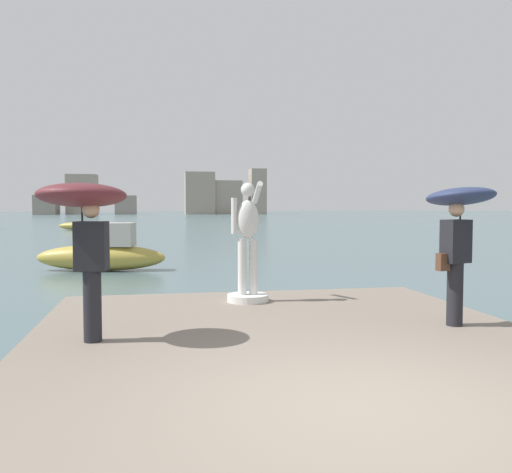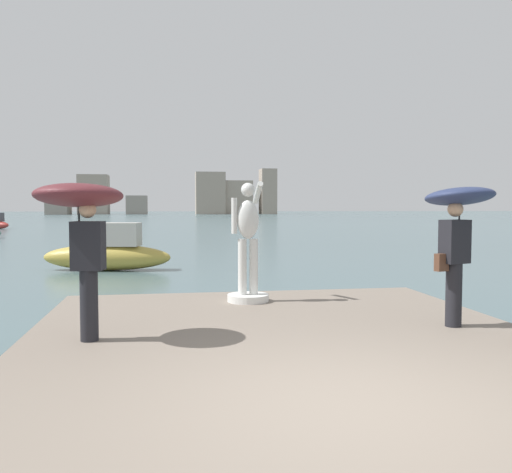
{
  "view_description": "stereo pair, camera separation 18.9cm",
  "coord_description": "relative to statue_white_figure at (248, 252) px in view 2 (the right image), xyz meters",
  "views": [
    {
      "loc": [
        -1.68,
        -4.27,
        2.06
      ],
      "look_at": [
        0.0,
        4.87,
        1.55
      ],
      "focal_mm": 38.27,
      "sensor_mm": 36.0,
      "label": 1
    },
    {
      "loc": [
        -1.49,
        -4.3,
        2.06
      ],
      "look_at": [
        0.0,
        4.87,
        1.55
      ],
      "focal_mm": 38.27,
      "sensor_mm": 36.0,
      "label": 2
    }
  ],
  "objects": [
    {
      "name": "ground_plane",
      "position": [
        0.11,
        34.92,
        -1.26
      ],
      "size": [
        400.0,
        400.0,
        0.0
      ],
      "primitive_type": "plane",
      "color": "#4C666B"
    },
    {
      "name": "pier",
      "position": [
        0.11,
        -3.49,
        -1.06
      ],
      "size": [
        6.68,
        9.19,
        0.4
      ],
      "primitive_type": "cube",
      "color": "slate",
      "rests_on": "ground"
    },
    {
      "name": "statue_white_figure",
      "position": [
        0.0,
        0.0,
        0.0
      ],
      "size": [
        0.73,
        0.93,
        2.11
      ],
      "color": "silver",
      "rests_on": "pier"
    },
    {
      "name": "onlooker_left",
      "position": [
        -2.43,
        -2.42,
        0.72
      ],
      "size": [
        1.26,
        1.27,
        1.97
      ],
      "color": "black",
      "rests_on": "pier"
    },
    {
      "name": "onlooker_right",
      "position": [
        2.59,
        -2.39,
        0.63
      ],
      "size": [
        1.18,
        1.2,
        1.97
      ],
      "color": "black",
      "rests_on": "pier"
    },
    {
      "name": "boat_mid",
      "position": [
        -3.27,
        8.71,
        -0.7
      ],
      "size": [
        4.26,
        1.8,
        1.54
      ],
      "color": "#B2993D",
      "rests_on": "ground"
    },
    {
      "name": "boat_far",
      "position": [
        -8.08,
        40.73,
        -0.91
      ],
      "size": [
        4.24,
        2.0,
        0.71
      ],
      "color": "#B2993D",
      "rests_on": "ground"
    },
    {
      "name": "distant_skyline",
      "position": [
        1.63,
        142.43,
        3.73
      ],
      "size": [
        61.16,
        10.56,
        12.54
      ],
      "color": "gray",
      "rests_on": "ground"
    }
  ]
}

